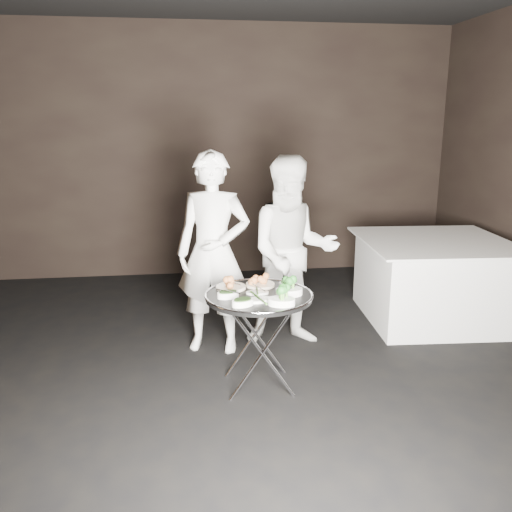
{
  "coord_description": "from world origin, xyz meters",
  "views": [
    {
      "loc": [
        -0.29,
        -3.17,
        1.92
      ],
      "look_at": [
        0.21,
        0.58,
        0.95
      ],
      "focal_mm": 38.0,
      "sensor_mm": 36.0,
      "label": 1
    }
  ],
  "objects": [
    {
      "name": "asparagus_plate_a",
      "position": [
        0.2,
        0.44,
        0.72
      ],
      "size": [
        0.17,
        0.11,
        0.03
      ],
      "rotation": [
        0.0,
        0.0,
        -0.1
      ],
      "color": "white",
      "rests_on": "serving_tray"
    },
    {
      "name": "serving_utensils",
      "position": [
        0.23,
        0.49,
        0.76
      ],
      "size": [
        0.58,
        0.43,
        0.01
      ],
      "color": "silver",
      "rests_on": "serving_tray"
    },
    {
      "name": "waiter_left",
      "position": [
        -0.07,
        1.16,
        0.84
      ],
      "size": [
        0.7,
        0.55,
        1.67
      ],
      "primitive_type": "imported",
      "rotation": [
        0.0,
        0.0,
        -0.27
      ],
      "color": "white",
      "rests_on": "floor"
    },
    {
      "name": "tray_stand",
      "position": [
        0.21,
        0.43,
        0.39
      ],
      "size": [
        0.47,
        0.4,
        0.69
      ],
      "rotation": [
        0.0,
        0.0,
        -0.08
      ],
      "color": "silver",
      "rests_on": "floor"
    },
    {
      "name": "spinach_bowl_a",
      "position": [
        -0.01,
        0.39,
        0.74
      ],
      "size": [
        0.17,
        0.13,
        0.06
      ],
      "rotation": [
        0.0,
        0.0,
        0.22
      ],
      "color": "white",
      "rests_on": "serving_tray"
    },
    {
      "name": "wall_back",
      "position": [
        0.0,
        3.52,
        1.5
      ],
      "size": [
        6.0,
        0.05,
        3.0
      ],
      "primitive_type": "cube",
      "color": "black",
      "rests_on": "floor"
    },
    {
      "name": "floor",
      "position": [
        0.0,
        0.0,
        -0.03
      ],
      "size": [
        6.0,
        7.0,
        0.05
      ],
      "primitive_type": "cube",
      "color": "black",
      "rests_on": "ground"
    },
    {
      "name": "spinach_bowl_b",
      "position": [
        0.07,
        0.21,
        0.74
      ],
      "size": [
        0.18,
        0.16,
        0.06
      ],
      "rotation": [
        0.0,
        0.0,
        0.42
      ],
      "color": "white",
      "rests_on": "serving_tray"
    },
    {
      "name": "potato_plate_b",
      "position": [
        0.25,
        0.62,
        0.74
      ],
      "size": [
        0.21,
        0.21,
        0.08
      ],
      "rotation": [
        0.0,
        0.0,
        0.06
      ],
      "color": "beige",
      "rests_on": "serving_tray"
    },
    {
      "name": "asparagus_plate_b",
      "position": [
        0.19,
        0.28,
        0.73
      ],
      "size": [
        0.21,
        0.15,
        0.04
      ],
      "rotation": [
        0.0,
        0.0,
        0.24
      ],
      "color": "white",
      "rests_on": "serving_tray"
    },
    {
      "name": "broccoli_bowl_a",
      "position": [
        0.42,
        0.38,
        0.74
      ],
      "size": [
        0.2,
        0.15,
        0.08
      ],
      "rotation": [
        0.0,
        0.0,
        0.09
      ],
      "color": "white",
      "rests_on": "serving_tray"
    },
    {
      "name": "broccoli_bowl_b",
      "position": [
        0.33,
        0.19,
        0.74
      ],
      "size": [
        0.21,
        0.17,
        0.08
      ],
      "rotation": [
        0.0,
        0.0,
        -0.26
      ],
      "color": "white",
      "rests_on": "serving_tray"
    },
    {
      "name": "serving_tray",
      "position": [
        0.21,
        0.43,
        0.7
      ],
      "size": [
        0.77,
        0.77,
        0.04
      ],
      "color": "black",
      "rests_on": "tray_stand"
    },
    {
      "name": "dining_table",
      "position": [
        2.07,
        1.57,
        0.4
      ],
      "size": [
        1.38,
        1.38,
        0.79
      ],
      "rotation": [
        0.0,
        0.0,
        -0.06
      ],
      "color": "white",
      "rests_on": "floor"
    },
    {
      "name": "potato_plate_a",
      "position": [
        0.03,
        0.59,
        0.74
      ],
      "size": [
        0.22,
        0.22,
        0.08
      ],
      "rotation": [
        0.0,
        0.0,
        0.32
      ],
      "color": "beige",
      "rests_on": "serving_tray"
    },
    {
      "name": "waiter_right",
      "position": [
        0.6,
        1.2,
        0.81
      ],
      "size": [
        0.82,
        0.66,
        1.62
      ],
      "primitive_type": "imported",
      "rotation": [
        0.0,
        0.0,
        -0.05
      ],
      "color": "white",
      "rests_on": "floor"
    },
    {
      "name": "greens_bowl",
      "position": [
        0.43,
        0.55,
        0.74
      ],
      "size": [
        0.11,
        0.11,
        0.07
      ],
      "rotation": [
        0.0,
        0.0,
        -0.19
      ],
      "color": "white",
      "rests_on": "serving_tray"
    }
  ]
}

